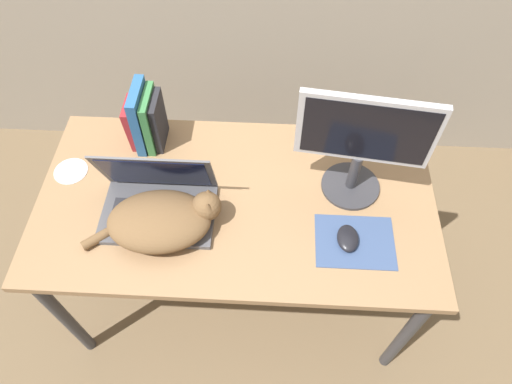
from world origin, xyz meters
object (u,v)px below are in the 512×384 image
object	(u,v)px
laptop	(158,201)
cd_disc	(71,171)
external_monitor	(363,143)
computer_mouse	(348,238)
book_row	(146,119)
cat	(163,220)

from	to	relation	value
laptop	cd_disc	size ratio (longest dim) A/B	3.13
laptop	external_monitor	bearing A→B (deg)	11.16
external_monitor	cd_disc	distance (m)	1.02
external_monitor	computer_mouse	world-z (taller)	external_monitor
laptop	computer_mouse	xyz separation A→B (m)	(0.62, -0.09, -0.03)
laptop	external_monitor	distance (m)	0.69
book_row	computer_mouse	bearing A→B (deg)	-29.24
external_monitor	computer_mouse	bearing A→B (deg)	-96.44
book_row	cat	bearing A→B (deg)	-72.55
laptop	book_row	distance (m)	0.33
cd_disc	external_monitor	bearing A→B (deg)	-0.97
computer_mouse	cd_disc	bearing A→B (deg)	166.43
laptop	cd_disc	world-z (taller)	laptop
computer_mouse	cd_disc	xyz separation A→B (m)	(-0.97, 0.23, -0.02)
laptop	computer_mouse	bearing A→B (deg)	-8.21
computer_mouse	external_monitor	bearing A→B (deg)	83.56
cat	book_row	world-z (taller)	book_row
book_row	laptop	bearing A→B (deg)	-74.14
external_monitor	book_row	xyz separation A→B (m)	(-0.74, 0.18, -0.12)
cat	cd_disc	size ratio (longest dim) A/B	3.69
external_monitor	book_row	bearing A→B (deg)	166.23
laptop	computer_mouse	size ratio (longest dim) A/B	3.75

